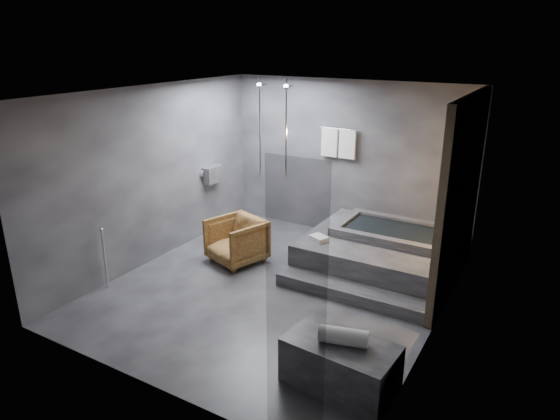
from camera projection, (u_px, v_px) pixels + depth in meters
The scene contains 7 objects.
room at pixel (310, 173), 6.72m from camera, with size 5.00×5.04×2.82m.
tub_deck at pixel (380, 252), 7.88m from camera, with size 2.20×2.00×0.50m, color #2F2F31.
tub_step at pixel (350, 293), 6.97m from camera, with size 2.20×0.36×0.18m, color #2F2F31.
concrete_bench at pixel (340, 364), 5.18m from camera, with size 1.14×0.63×0.51m, color #2F2F32.
driftwood_chair at pixel (236, 241), 8.03m from camera, with size 0.78×0.80×0.73m, color #462B11.
rolled_towel at pixel (344, 336), 5.05m from camera, with size 0.18×0.18×0.50m, color white.
deck_towel at pixel (319, 238), 7.69m from camera, with size 0.26×0.19×0.07m, color white.
Camera 1 is at (3.33, -5.57, 3.48)m, focal length 32.00 mm.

